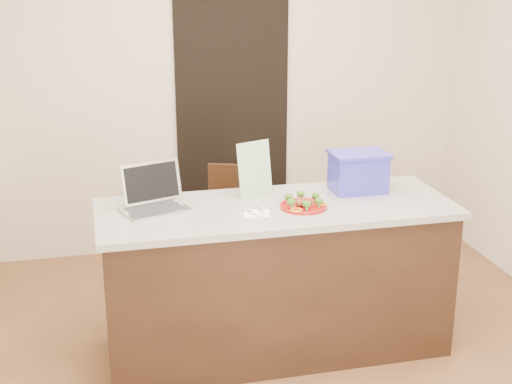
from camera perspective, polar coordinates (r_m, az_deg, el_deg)
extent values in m
plane|color=brown|center=(4.28, 2.44, -13.89)|extent=(4.00, 4.00, 0.00)
plane|color=beige|center=(5.66, -2.96, 8.70)|extent=(4.00, 0.00, 4.00)
plane|color=beige|center=(2.02, 18.81, -9.82)|extent=(4.00, 0.00, 4.00)
cube|color=black|center=(5.73, -1.88, 5.26)|extent=(0.90, 0.02, 2.00)
cube|color=black|center=(4.29, 1.60, -7.17)|extent=(2.00, 0.70, 0.88)
cube|color=beige|center=(4.11, 1.66, -1.36)|extent=(2.06, 0.76, 0.04)
cylinder|color=maroon|center=(4.07, 3.82, -1.15)|extent=(0.27, 0.27, 0.02)
torus|color=maroon|center=(4.07, 3.82, -1.07)|extent=(0.27, 0.27, 0.01)
sphere|color=brown|center=(4.07, 3.82, -0.78)|extent=(0.04, 0.04, 0.04)
sphere|color=brown|center=(4.04, 3.55, -0.91)|extent=(0.04, 0.04, 0.04)
sphere|color=brown|center=(4.03, 3.97, -0.94)|extent=(0.04, 0.04, 0.04)
sphere|color=brown|center=(4.05, 4.28, -0.85)|extent=(0.04, 0.04, 0.04)
sphere|color=brown|center=(4.08, 4.25, -0.71)|extent=(0.04, 0.04, 0.04)
sphere|color=brown|center=(4.10, 3.89, -0.63)|extent=(0.04, 0.04, 0.04)
sphere|color=brown|center=(4.09, 3.49, -0.66)|extent=(0.04, 0.04, 0.04)
ellipsoid|color=#234D14|center=(4.15, 3.59, -0.15)|extent=(0.05, 0.05, 0.04)
ellipsoid|color=#234D14|center=(4.09, 2.61, -0.40)|extent=(0.05, 0.05, 0.04)
ellipsoid|color=#234D14|center=(4.00, 2.84, -0.81)|extent=(0.05, 0.05, 0.04)
ellipsoid|color=#234D14|center=(3.98, 4.08, -0.97)|extent=(0.05, 0.05, 0.04)
ellipsoid|color=#234D14|center=(4.03, 5.06, -0.71)|extent=(0.05, 0.05, 0.04)
ellipsoid|color=#234D14|center=(4.12, 4.79, -0.31)|extent=(0.05, 0.05, 0.04)
torus|color=orange|center=(4.15, 2.94, -0.60)|extent=(0.06, 0.06, 0.01)
torus|color=orange|center=(3.98, 3.24, -1.43)|extent=(0.06, 0.06, 0.01)
torus|color=orange|center=(4.09, 5.28, -0.96)|extent=(0.06, 0.06, 0.01)
cube|color=white|center=(3.96, 0.05, -1.76)|extent=(0.17, 0.17, 0.01)
cube|color=silver|center=(3.94, -0.17, -1.80)|extent=(0.07, 0.12, 0.00)
cube|color=silver|center=(4.00, -0.39, -1.48)|extent=(0.05, 0.06, 0.00)
cube|color=silver|center=(3.92, 0.64, -1.86)|extent=(0.03, 0.10, 0.01)
cube|color=silver|center=(4.02, 0.28, -1.38)|extent=(0.03, 0.12, 0.00)
cylinder|color=silver|center=(4.01, 4.15, -1.21)|extent=(0.03, 0.03, 0.05)
cylinder|color=silver|center=(4.00, 4.16, -0.76)|extent=(0.02, 0.02, 0.01)
cylinder|color=#AE1A12|center=(3.99, 4.16, -0.62)|extent=(0.03, 0.03, 0.01)
cylinder|color=#AE1A12|center=(4.01, 4.15, -1.25)|extent=(0.04, 0.04, 0.02)
cube|color=#B1B1B6|center=(4.06, -8.11, -1.39)|extent=(0.41, 0.35, 0.02)
cube|color=#B1B1B6|center=(4.13, -8.36, 0.81)|extent=(0.36, 0.17, 0.23)
cube|color=black|center=(4.13, -8.35, 0.79)|extent=(0.32, 0.15, 0.20)
cube|color=#252628|center=(4.04, -8.10, -1.32)|extent=(0.34, 0.26, 0.00)
cube|color=silver|center=(4.24, -0.11, 1.88)|extent=(0.23, 0.13, 0.32)
cube|color=#3131B0|center=(4.38, 8.18, 1.49)|extent=(0.32, 0.23, 0.23)
cube|color=#3131B0|center=(4.34, 8.25, 3.04)|extent=(0.34, 0.25, 0.02)
cube|color=#331C0F|center=(4.96, -1.09, -3.69)|extent=(0.52, 0.52, 0.04)
cube|color=#331C0F|center=(5.04, -1.55, -0.31)|extent=(0.39, 0.19, 0.46)
cylinder|color=#331C0F|center=(4.85, -2.63, -6.96)|extent=(0.03, 0.03, 0.43)
cylinder|color=#331C0F|center=(4.92, 1.34, -6.57)|extent=(0.03, 0.03, 0.43)
cylinder|color=#331C0F|center=(5.16, -3.36, -5.39)|extent=(0.03, 0.03, 0.43)
cylinder|color=#331C0F|center=(5.23, 0.37, -5.04)|extent=(0.03, 0.03, 0.43)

